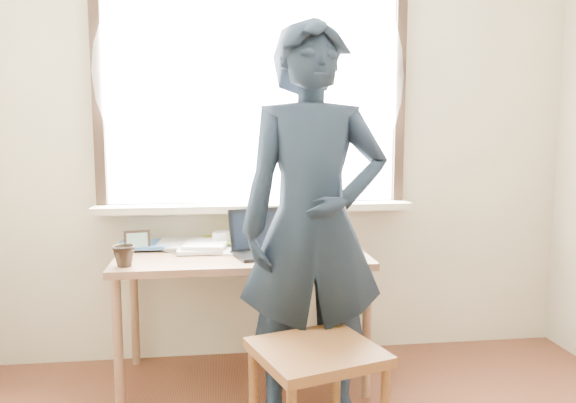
{
  "coord_description": "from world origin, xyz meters",
  "views": [
    {
      "loc": [
        -0.43,
        -1.36,
        1.38
      ],
      "look_at": [
        -0.13,
        0.95,
        1.08
      ],
      "focal_mm": 35.0,
      "sensor_mm": 36.0,
      "label": 1
    }
  ],
  "objects": [
    {
      "name": "room_shell",
      "position": [
        -0.02,
        0.2,
        1.64
      ],
      "size": [
        3.52,
        4.02,
        2.61
      ],
      "color": "beige",
      "rests_on": "ground"
    },
    {
      "name": "desk",
      "position": [
        -0.29,
        1.63,
        0.64
      ],
      "size": [
        1.34,
        0.67,
        0.72
      ],
      "color": "brown",
      "rests_on": "ground"
    },
    {
      "name": "laptop",
      "position": [
        -0.17,
        1.6,
        0.77
      ],
      "size": [
        0.41,
        0.36,
        0.24
      ],
      "color": "black",
      "rests_on": "desk"
    },
    {
      "name": "mug_white",
      "position": [
        -0.4,
        1.82,
        0.76
      ],
      "size": [
        0.15,
        0.15,
        0.09
      ],
      "primitive_type": "imported",
      "rotation": [
        0.0,
        0.0,
        0.61
      ],
      "color": "white",
      "rests_on": "desk"
    },
    {
      "name": "mug_dark",
      "position": [
        -0.88,
        1.41,
        0.77
      ],
      "size": [
        0.14,
        0.14,
        0.1
      ],
      "primitive_type": "imported",
      "rotation": [
        0.0,
        0.0,
        -0.3
      ],
      "color": "black",
      "rests_on": "desk"
    },
    {
      "name": "mouse",
      "position": [
        0.12,
        1.53,
        0.73
      ],
      "size": [
        0.09,
        0.07,
        0.04
      ],
      "primitive_type": "ellipsoid",
      "color": "black",
      "rests_on": "desk"
    },
    {
      "name": "desk_clutter",
      "position": [
        -0.57,
        1.83,
        0.74
      ],
      "size": [
        0.83,
        0.52,
        0.04
      ],
      "color": "maroon",
      "rests_on": "desk"
    },
    {
      "name": "book_a",
      "position": [
        -0.7,
        1.83,
        0.73
      ],
      "size": [
        0.25,
        0.31,
        0.03
      ],
      "primitive_type": "imported",
      "rotation": [
        0.0,
        0.0,
        -0.12
      ],
      "color": "white",
      "rests_on": "desk"
    },
    {
      "name": "book_b",
      "position": [
        0.09,
        1.87,
        0.73
      ],
      "size": [
        0.23,
        0.28,
        0.02
      ],
      "primitive_type": "imported",
      "rotation": [
        0.0,
        0.0,
        -0.19
      ],
      "color": "white",
      "rests_on": "desk"
    },
    {
      "name": "picture_frame",
      "position": [
        -0.86,
        1.73,
        0.77
      ],
      "size": [
        0.14,
        0.04,
        0.11
      ],
      "color": "black",
      "rests_on": "desk"
    },
    {
      "name": "work_chair",
      "position": [
        -0.03,
        0.82,
        0.41
      ],
      "size": [
        0.6,
        0.58,
        0.49
      ],
      "color": "brown",
      "rests_on": "ground"
    },
    {
      "name": "person",
      "position": [
        0.01,
        1.15,
        0.94
      ],
      "size": [
        0.69,
        0.46,
        1.87
      ],
      "primitive_type": "imported",
      "rotation": [
        0.0,
        0.0,
        -0.02
      ],
      "color": "black",
      "rests_on": "ground"
    }
  ]
}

